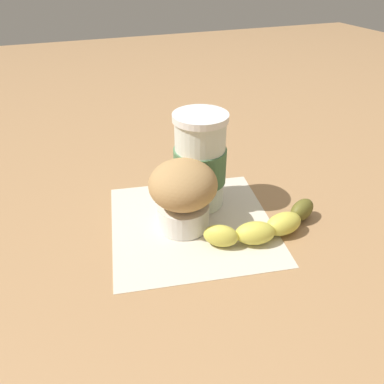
# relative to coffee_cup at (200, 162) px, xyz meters

# --- Properties ---
(ground_plane) EXTENTS (3.00, 3.00, 0.00)m
(ground_plane) POSITION_rel_coffee_cup_xyz_m (0.05, -0.03, -0.08)
(ground_plane) COLOR #A87C51
(paper_napkin) EXTENTS (0.28, 0.28, 0.00)m
(paper_napkin) POSITION_rel_coffee_cup_xyz_m (0.05, -0.03, -0.08)
(paper_napkin) COLOR beige
(paper_napkin) RESTS_ON ground_plane
(coffee_cup) EXTENTS (0.08, 0.08, 0.15)m
(coffee_cup) POSITION_rel_coffee_cup_xyz_m (0.00, 0.00, 0.00)
(coffee_cup) COLOR silver
(coffee_cup) RESTS_ON paper_napkin
(muffin) EXTENTS (0.10, 0.10, 0.11)m
(muffin) POSITION_rel_coffee_cup_xyz_m (0.05, -0.05, -0.02)
(muffin) COLOR white
(muffin) RESTS_ON paper_napkin
(banana) EXTENTS (0.07, 0.20, 0.03)m
(banana) POSITION_rel_coffee_cup_xyz_m (0.11, 0.06, -0.06)
(banana) COLOR #D6CC4C
(banana) RESTS_ON paper_napkin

